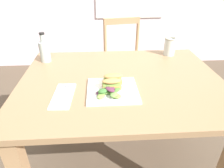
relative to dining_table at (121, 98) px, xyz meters
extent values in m
cube|color=#997551|center=(0.00, 0.00, 0.12)|extent=(1.14, 0.89, 0.03)
cube|color=tan|center=(-0.50, 0.38, -0.25)|extent=(0.07, 0.07, 0.71)
cube|color=tan|center=(0.50, 0.38, -0.25)|extent=(0.07, 0.07, 0.71)
cylinder|color=tan|center=(0.00, 0.63, -0.39)|extent=(0.03, 0.03, 0.43)
cylinder|color=tan|center=(0.33, 0.69, -0.39)|extent=(0.03, 0.03, 0.43)
cylinder|color=tan|center=(-0.06, 0.97, -0.39)|extent=(0.03, 0.03, 0.43)
cylinder|color=tan|center=(0.28, 1.02, -0.39)|extent=(0.03, 0.03, 0.43)
cube|color=tan|center=(0.14, 0.83, -0.17)|extent=(0.46, 0.46, 0.02)
cylinder|color=tan|center=(-0.06, 0.98, 0.05)|extent=(0.03, 0.03, 0.42)
cylinder|color=tan|center=(0.28, 1.03, 0.05)|extent=(0.03, 0.03, 0.42)
cube|color=tan|center=(0.11, 1.01, 0.23)|extent=(0.36, 0.09, 0.06)
cube|color=white|center=(-0.06, -0.13, 0.14)|extent=(0.26, 0.26, 0.01)
cube|color=tan|center=(-0.06, -0.12, 0.15)|extent=(0.10, 0.05, 0.02)
cube|color=#84A84C|center=(-0.07, -0.11, 0.17)|extent=(0.09, 0.06, 0.01)
ellipsoid|color=tan|center=(-0.06, -0.12, 0.18)|extent=(0.10, 0.05, 0.02)
cube|color=tan|center=(-0.06, -0.06, 0.15)|extent=(0.10, 0.05, 0.02)
cube|color=#84A84C|center=(-0.06, -0.06, 0.17)|extent=(0.09, 0.06, 0.01)
ellipsoid|color=tan|center=(-0.06, -0.06, 0.18)|extent=(0.10, 0.05, 0.02)
ellipsoid|color=#6B9E47|center=(-0.08, -0.17, 0.15)|extent=(0.06, 0.04, 0.02)
ellipsoid|color=#602D47|center=(-0.07, -0.15, 0.16)|extent=(0.04, 0.04, 0.01)
ellipsoid|color=#84A84C|center=(-0.05, -0.20, 0.15)|extent=(0.06, 0.06, 0.01)
ellipsoid|color=#3D7033|center=(-0.11, -0.17, 0.16)|extent=(0.06, 0.05, 0.02)
ellipsoid|color=#6B9E47|center=(-0.12, -0.18, 0.15)|extent=(0.05, 0.04, 0.01)
ellipsoid|color=#84A84C|center=(-0.06, -0.12, 0.15)|extent=(0.06, 0.06, 0.01)
ellipsoid|color=#602D47|center=(-0.08, -0.17, 0.17)|extent=(0.06, 0.07, 0.01)
ellipsoid|color=#6B9E47|center=(-0.06, -0.20, 0.16)|extent=(0.05, 0.06, 0.02)
ellipsoid|color=#84A84C|center=(-0.12, -0.20, 0.15)|extent=(0.06, 0.06, 0.01)
ellipsoid|color=#518438|center=(-0.04, -0.15, 0.15)|extent=(0.05, 0.06, 0.01)
ellipsoid|color=#4C2338|center=(-0.11, -0.16, 0.15)|extent=(0.07, 0.06, 0.01)
cube|color=white|center=(-0.31, -0.16, 0.13)|extent=(0.11, 0.24, 0.00)
cube|color=silver|center=(-0.31, -0.18, 0.14)|extent=(0.03, 0.14, 0.00)
cube|color=silver|center=(-0.30, -0.09, 0.14)|extent=(0.03, 0.05, 0.00)
cube|color=#38383D|center=(-0.29, -0.08, 0.14)|extent=(0.01, 0.03, 0.00)
cube|color=#38383D|center=(-0.30, -0.08, 0.14)|extent=(0.01, 0.03, 0.00)
cube|color=#38383D|center=(-0.30, -0.08, 0.14)|extent=(0.01, 0.03, 0.00)
cylinder|color=black|center=(-0.48, 0.29, 0.18)|extent=(0.06, 0.06, 0.09)
cylinder|color=#B2BCB7|center=(-0.48, 0.29, 0.20)|extent=(0.07, 0.07, 0.13)
cylinder|color=#B2BCB7|center=(-0.48, 0.29, 0.29)|extent=(0.03, 0.03, 0.05)
cylinder|color=black|center=(-0.48, 0.29, 0.32)|extent=(0.03, 0.03, 0.01)
cylinder|color=#995623|center=(0.38, 0.35, 0.18)|extent=(0.07, 0.07, 0.09)
cylinder|color=silver|center=(0.38, 0.35, 0.19)|extent=(0.08, 0.08, 0.11)
torus|color=#B7B29E|center=(0.38, 0.35, 0.25)|extent=(0.08, 0.08, 0.01)
camera|label=1|loc=(-0.12, -1.01, 0.68)|focal=32.68mm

